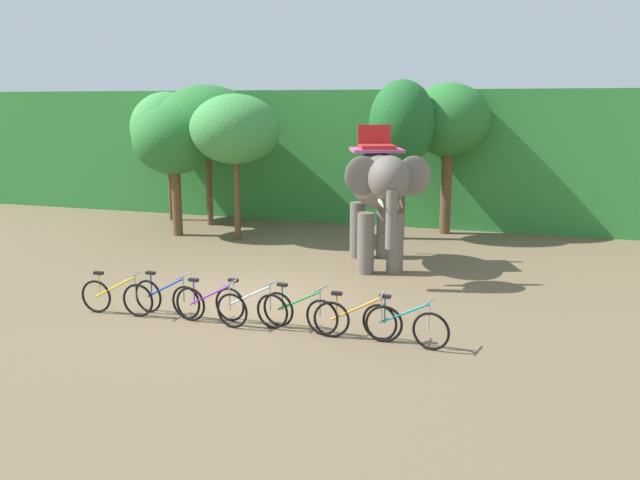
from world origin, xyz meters
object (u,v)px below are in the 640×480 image
Objects in this scene: tree_right at (207,121)px; tree_far_right at (402,125)px; tree_left at (168,129)px; elephant at (378,187)px; bike_white at (251,306)px; bike_teal at (405,325)px; bike_yellow at (117,297)px; bike_blue at (167,298)px; bike_green at (300,312)px; tree_center_right at (449,121)px; tree_center at (235,129)px; tree_far_left at (174,141)px; bike_orange at (357,320)px; bike_purple at (211,306)px.

tree_far_right reaches higher than tree_right.
tree_left is 1.13× the size of elephant.
bike_white is (7.69, -10.08, -3.04)m from tree_left.
tree_left is 15.22m from bike_teal.
bike_yellow is at bearing -113.36° from tree_far_right.
tree_right is 10.91m from bike_blue.
elephant is 2.50× the size of bike_green.
tree_far_right is 1.87m from tree_center_right.
bike_blue is at bearing -67.77° from tree_right.
tree_center is 10.84m from bike_teal.
tree_far_left reaches higher than bike_orange.
tree_center_right is 11.31m from bike_orange.
bike_purple is at bearing -101.74° from tree_far_right.
tree_center_right is 5.68m from elephant.
tree_far_right is 3.02× the size of bike_green.
tree_center is 2.72× the size of bike_orange.
bike_white is at bearing 175.84° from bike_orange.
elephant is 6.18m from bike_purple.
bike_blue is at bearing -108.45° from tree_far_right.
elephant is 6.02m from bike_teal.
bike_blue is (1.88, -7.56, -3.15)m from tree_center.
bike_yellow is 1.02× the size of bike_green.
bike_teal is (1.93, -9.46, -3.29)m from tree_far_right.
tree_center is at bearing -153.92° from tree_center_right.
tree_far_right is 10.21m from bike_teal.
tree_far_right is 9.89m from bike_green.
tree_far_right is 2.99× the size of bike_purple.
bike_white is (-2.51, -10.63, -3.38)m from tree_center_right.
tree_right is 13.68m from bike_teal.
tree_far_left is 2.53× the size of bike_white.
bike_yellow is (-4.13, -9.57, -3.29)m from tree_far_right.
tree_far_left reaches higher than bike_yellow.
tree_left reaches higher than bike_white.
bike_white is (5.98, -7.56, -2.76)m from tree_far_left.
elephant is (7.35, -2.27, -0.94)m from tree_far_left.
bike_purple is at bearing -106.82° from tree_center_right.
tree_center is 10.28m from bike_orange.
tree_center reaches higher than bike_white.
bike_green is at bearing -57.52° from tree_center.
bike_orange is (8.07, -9.77, -3.34)m from tree_right.
tree_center is (2.21, -0.01, 0.39)m from tree_far_left.
bike_blue is (1.03, 0.27, 0.00)m from bike_yellow.
tree_center is at bearing 122.48° from bike_green.
bike_purple is at bearing -164.45° from bike_white.
tree_center is at bearing 111.14° from bike_purple.
bike_teal is at bearing -3.09° from bike_white.
bike_yellow is 2.16m from bike_purple.
bike_orange is at bearing -52.05° from tree_center.
tree_right is 2.94× the size of bike_blue.
bike_blue is at bearing 177.84° from bike_orange.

